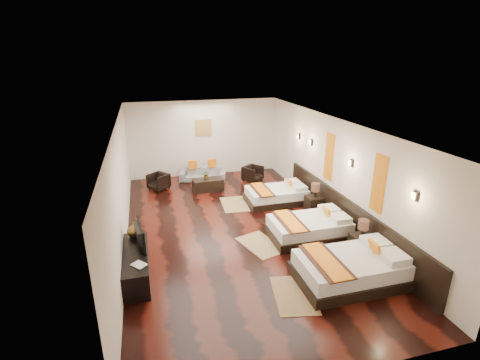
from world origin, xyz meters
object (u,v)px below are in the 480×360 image
object	(u,v)px
bed_mid	(310,227)
table_plant	(206,175)
bed_near	(351,268)
book	(135,267)
nightstand_a	(361,243)
figurine	(134,229)
armchair_right	(253,173)
bed_far	(277,195)
nightstand_b	(314,203)
tv_console	(136,264)
tv	(136,236)
sofa	(203,174)
coffee_table	(208,185)
armchair_left	(159,181)

from	to	relation	value
bed_mid	table_plant	distance (m)	4.40
table_plant	bed_near	bearing A→B (deg)	-71.73
bed_mid	book	size ratio (longest dim) A/B	7.19
nightstand_a	figurine	world-z (taller)	figurine
bed_mid	armchair_right	bearing A→B (deg)	91.91
bed_far	nightstand_b	xyz separation A→B (m)	(0.75, -1.03, 0.08)
nightstand_a	table_plant	distance (m)	5.70
nightstand_b	tv_console	size ratio (longest dim) A/B	0.51
bed_far	nightstand_b	world-z (taller)	nightstand_b
bed_near	bed_mid	world-z (taller)	bed_near
nightstand_a	tv_console	size ratio (longest dim) A/B	0.49
bed_far	tv	size ratio (longest dim) A/B	2.11
figurine	tv_console	bearing A→B (deg)	-90.00
nightstand_a	book	size ratio (longest dim) A/B	3.19
bed_far	table_plant	bearing A→B (deg)	139.44
sofa	table_plant	size ratio (longest dim) A/B	6.01
nightstand_a	coffee_table	xyz separation A→B (m)	(-2.64, 4.96, -0.11)
coffee_table	table_plant	bearing A→B (deg)	117.25
book	coffee_table	bearing A→B (deg)	65.39
bed_far	table_plant	world-z (taller)	bed_far
tv	coffee_table	bearing A→B (deg)	-36.49
nightstand_a	tv	distance (m)	4.97
armchair_left	bed_near	bearing A→B (deg)	-10.71
book	armchair_left	bearing A→B (deg)	82.78
bed_mid	book	bearing A→B (deg)	-164.44
tv_console	figurine	xyz separation A→B (m)	(0.00, 0.72, 0.45)
coffee_table	sofa	bearing A→B (deg)	90.00
nightstand_b	bed_near	bearing A→B (deg)	-103.28
tv	bed_mid	bearing A→B (deg)	-93.35
bed_near	armchair_left	bearing A→B (deg)	118.92
bed_near	bed_mid	bearing A→B (deg)	90.07
nightstand_a	nightstand_b	world-z (taller)	nightstand_b
nightstand_b	armchair_left	xyz separation A→B (m)	(-4.24, 3.15, -0.04)
figurine	armchair_right	world-z (taller)	figurine
tv_console	bed_far	bearing A→B (deg)	34.59
bed_mid	armchair_left	size ratio (longest dim) A/B	3.28
armchair_left	bed_mid	bearing A→B (deg)	-1.33
nightstand_b	sofa	world-z (taller)	nightstand_b
sofa	coffee_table	bearing A→B (deg)	-74.41
armchair_left	coffee_table	xyz separation A→B (m)	(1.60, -0.55, -0.08)
bed_far	nightstand_a	world-z (taller)	nightstand_a
tv_console	armchair_right	world-z (taller)	armchair_right
nightstand_b	tv_console	xyz separation A→B (m)	(-4.95, -1.86, -0.04)
tv_console	table_plant	bearing A→B (deg)	63.45
figurine	coffee_table	size ratio (longest dim) A/B	0.35
tv_console	armchair_left	world-z (taller)	same
book	bed_far	bearing A→B (deg)	39.54
bed_near	bed_mid	distance (m)	1.90
nightstand_b	table_plant	xyz separation A→B (m)	(-2.68, 2.68, 0.22)
tv_console	coffee_table	distance (m)	5.03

